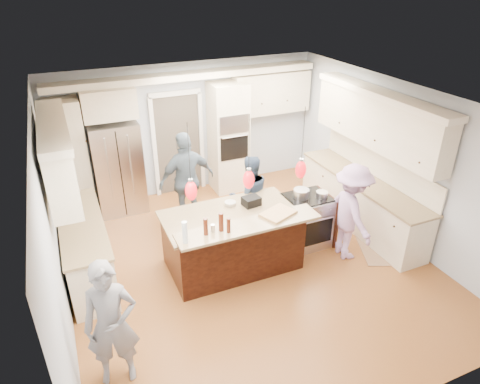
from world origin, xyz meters
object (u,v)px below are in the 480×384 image
object	(u,v)px
person_far_left	(249,196)
person_bar_end	(111,325)
refrigerator	(118,168)
island_range	(307,220)
kitchen_island	(233,240)

from	to	relation	value
person_far_left	person_bar_end	bearing A→B (deg)	44.02
person_bar_end	person_far_left	xyz separation A→B (m)	(2.70, 2.22, -0.06)
refrigerator	person_far_left	size ratio (longest dim) A/B	1.20
island_range	person_far_left	size ratio (longest dim) A/B	0.62
island_range	person_bar_end	bearing A→B (deg)	-156.30
refrigerator	kitchen_island	xyz separation A→B (m)	(1.30, -2.57, -0.42)
kitchen_island	person_far_left	world-z (taller)	person_far_left
refrigerator	person_far_left	distance (m)	2.65
kitchen_island	person_bar_end	size ratio (longest dim) A/B	1.30
refrigerator	person_far_left	xyz separation A→B (m)	(1.95, -1.79, -0.15)
kitchen_island	refrigerator	bearing A→B (deg)	116.87
kitchen_island	island_range	distance (m)	1.41
island_range	person_bar_end	size ratio (longest dim) A/B	0.57
person_far_left	kitchen_island	bearing A→B (deg)	54.78
island_range	kitchen_island	bearing A→B (deg)	-176.90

